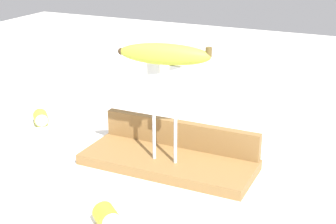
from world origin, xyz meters
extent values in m
plane|color=silver|center=(0.00, 0.00, 0.00)|extent=(3.00, 3.00, 0.00)
cube|color=olive|center=(0.00, 0.00, 0.01)|extent=(0.36, 0.14, 0.02)
cube|color=olive|center=(0.00, 0.06, 0.05)|extent=(0.35, 0.02, 0.06)
cylinder|color=silver|center=(-0.02, -0.02, 0.10)|extent=(0.01, 0.01, 0.17)
cube|color=silver|center=(-0.02, -0.02, 0.20)|extent=(0.03, 0.00, 0.04)
cylinder|color=silver|center=(0.02, -0.02, 0.10)|extent=(0.01, 0.01, 0.17)
cube|color=silver|center=(0.02, -0.02, 0.20)|extent=(0.03, 0.00, 0.04)
ellipsoid|color=#B2C138|center=(0.00, -0.02, 0.24)|extent=(0.18, 0.07, 0.04)
cylinder|color=brown|center=(0.08, 0.00, 0.25)|extent=(0.01, 0.01, 0.02)
sphere|color=#3F2D19|center=(-0.08, -0.03, 0.24)|extent=(0.01, 0.01, 0.01)
cylinder|color=yellow|center=(0.00, -0.24, 0.02)|extent=(0.05, 0.05, 0.04)
cylinder|color=beige|center=(0.02, -0.25, 0.02)|extent=(0.02, 0.03, 0.03)
cylinder|color=#B2C138|center=(-0.39, 0.08, 0.02)|extent=(0.05, 0.05, 0.04)
cylinder|color=beige|center=(-0.38, 0.06, 0.02)|extent=(0.02, 0.02, 0.03)
camera|label=1|loc=(0.40, -0.84, 0.47)|focal=53.47mm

